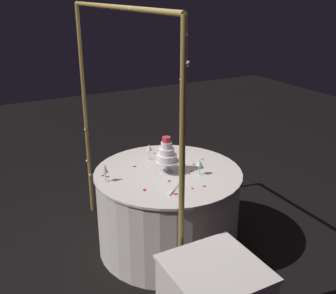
{
  "coord_description": "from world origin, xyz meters",
  "views": [
    {
      "loc": [
        -2.84,
        1.52,
        2.26
      ],
      "look_at": [
        0.0,
        0.0,
        0.99
      ],
      "focal_mm": 43.17,
      "sensor_mm": 36.0,
      "label": 1
    }
  ],
  "objects_px": {
    "main_table": "(168,209)",
    "wine_glass_1": "(105,169)",
    "tiered_cake": "(167,154)",
    "cake_knife": "(174,188)",
    "wine_glass_0": "(149,149)",
    "wine_glass_2": "(199,164)",
    "decorative_arch": "(120,107)"
  },
  "relations": [
    {
      "from": "main_table",
      "to": "wine_glass_1",
      "type": "xyz_separation_m",
      "value": [
        0.07,
        0.55,
        0.49
      ]
    },
    {
      "from": "wine_glass_1",
      "to": "tiered_cake",
      "type": "bearing_deg",
      "value": -98.4
    },
    {
      "from": "tiered_cake",
      "to": "cake_knife",
      "type": "distance_m",
      "value": 0.36
    },
    {
      "from": "tiered_cake",
      "to": "wine_glass_0",
      "type": "xyz_separation_m",
      "value": [
        0.33,
        0.01,
        -0.06
      ]
    },
    {
      "from": "wine_glass_1",
      "to": "wine_glass_2",
      "type": "xyz_separation_m",
      "value": [
        -0.26,
        -0.76,
        -0.01
      ]
    },
    {
      "from": "decorative_arch",
      "to": "cake_knife",
      "type": "bearing_deg",
      "value": -135.59
    },
    {
      "from": "tiered_cake",
      "to": "wine_glass_2",
      "type": "relative_size",
      "value": 2.3
    },
    {
      "from": "decorative_arch",
      "to": "wine_glass_0",
      "type": "relative_size",
      "value": 14.53
    },
    {
      "from": "wine_glass_0",
      "to": "tiered_cake",
      "type": "bearing_deg",
      "value": -177.69
    },
    {
      "from": "wine_glass_1",
      "to": "wine_glass_2",
      "type": "height_order",
      "value": "wine_glass_1"
    },
    {
      "from": "decorative_arch",
      "to": "wine_glass_1",
      "type": "distance_m",
      "value": 0.55
    },
    {
      "from": "wine_glass_1",
      "to": "cake_knife",
      "type": "bearing_deg",
      "value": -131.73
    },
    {
      "from": "tiered_cake",
      "to": "wine_glass_2",
      "type": "bearing_deg",
      "value": -128.69
    },
    {
      "from": "wine_glass_0",
      "to": "wine_glass_2",
      "type": "xyz_separation_m",
      "value": [
        -0.5,
        -0.23,
        -0.01
      ]
    },
    {
      "from": "tiered_cake",
      "to": "wine_glass_1",
      "type": "height_order",
      "value": "tiered_cake"
    },
    {
      "from": "tiered_cake",
      "to": "wine_glass_0",
      "type": "bearing_deg",
      "value": 2.31
    },
    {
      "from": "tiered_cake",
      "to": "cake_knife",
      "type": "bearing_deg",
      "value": 162.68
    },
    {
      "from": "tiered_cake",
      "to": "decorative_arch",
      "type": "bearing_deg",
      "value": 89.27
    },
    {
      "from": "wine_glass_2",
      "to": "wine_glass_1",
      "type": "bearing_deg",
      "value": 71.28
    },
    {
      "from": "main_table",
      "to": "wine_glass_2",
      "type": "height_order",
      "value": "wine_glass_2"
    },
    {
      "from": "main_table",
      "to": "wine_glass_0",
      "type": "bearing_deg",
      "value": 4.99
    },
    {
      "from": "decorative_arch",
      "to": "wine_glass_1",
      "type": "relative_size",
      "value": 13.72
    },
    {
      "from": "wine_glass_1",
      "to": "decorative_arch",
      "type": "bearing_deg",
      "value": -120.04
    },
    {
      "from": "main_table",
      "to": "decorative_arch",
      "type": "bearing_deg",
      "value": 89.85
    },
    {
      "from": "main_table",
      "to": "cake_knife",
      "type": "distance_m",
      "value": 0.51
    },
    {
      "from": "wine_glass_0",
      "to": "wine_glass_2",
      "type": "bearing_deg",
      "value": -155.07
    },
    {
      "from": "wine_glass_1",
      "to": "cake_knife",
      "type": "relative_size",
      "value": 0.66
    },
    {
      "from": "decorative_arch",
      "to": "main_table",
      "type": "bearing_deg",
      "value": -90.15
    },
    {
      "from": "decorative_arch",
      "to": "cake_knife",
      "type": "height_order",
      "value": "decorative_arch"
    },
    {
      "from": "cake_knife",
      "to": "wine_glass_0",
      "type": "bearing_deg",
      "value": -7.48
    },
    {
      "from": "wine_glass_2",
      "to": "cake_knife",
      "type": "bearing_deg",
      "value": 112.82
    },
    {
      "from": "decorative_arch",
      "to": "wine_glass_0",
      "type": "height_order",
      "value": "decorative_arch"
    }
  ]
}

